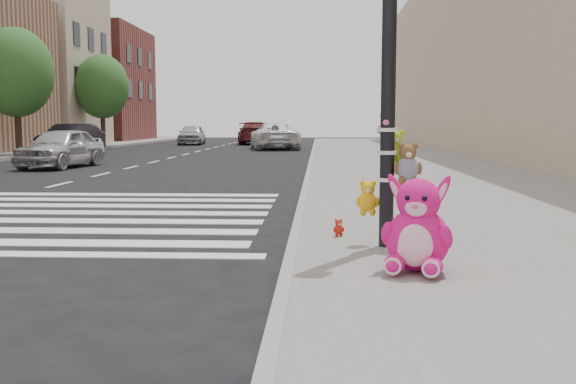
# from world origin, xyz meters

# --- Properties ---
(ground) EXTENTS (120.00, 120.00, 0.00)m
(ground) POSITION_xyz_m (0.00, 0.00, 0.00)
(ground) COLOR black
(ground) RESTS_ON ground
(sidewalk_near) EXTENTS (7.00, 80.00, 0.14)m
(sidewalk_near) POSITION_xyz_m (5.00, 10.00, 0.07)
(sidewalk_near) COLOR slate
(sidewalk_near) RESTS_ON ground
(curb_edge) EXTENTS (0.12, 80.00, 0.15)m
(curb_edge) POSITION_xyz_m (1.55, 10.00, 0.07)
(curb_edge) COLOR gray
(curb_edge) RESTS_ON ground
(bld_far_d) EXTENTS (6.00, 8.00, 10.00)m
(bld_far_d) POSITION_xyz_m (-15.50, 35.00, 5.00)
(bld_far_d) COLOR #BDA891
(bld_far_d) RESTS_ON ground
(bld_far_e) EXTENTS (6.00, 10.00, 9.00)m
(bld_far_e) POSITION_xyz_m (-15.50, 46.00, 4.50)
(bld_far_e) COLOR brown
(bld_far_e) RESTS_ON ground
(bld_near) EXTENTS (5.00, 60.00, 10.00)m
(bld_near) POSITION_xyz_m (10.50, 20.00, 5.00)
(bld_near) COLOR #BDA891
(bld_near) RESTS_ON ground
(signal_pole) EXTENTS (0.72, 0.50, 4.00)m
(signal_pole) POSITION_xyz_m (2.63, 1.82, 1.72)
(signal_pole) COLOR black
(signal_pole) RESTS_ON sidewalk_near
(tree_far_b) EXTENTS (3.20, 3.20, 5.44)m
(tree_far_b) POSITION_xyz_m (-11.20, 22.00, 3.65)
(tree_far_b) COLOR #382619
(tree_far_b) RESTS_ON sidewalk_far
(tree_far_c) EXTENTS (3.20, 3.20, 5.44)m
(tree_far_c) POSITION_xyz_m (-11.20, 33.00, 3.65)
(tree_far_c) COLOR #382619
(tree_far_c) RESTS_ON sidewalk_far
(pink_bunny) EXTENTS (0.72, 0.80, 0.93)m
(pink_bunny) POSITION_xyz_m (2.76, 0.57, 0.52)
(pink_bunny) COLOR #ED1380
(pink_bunny) RESTS_ON sidewalk_near
(red_teddy) EXTENTS (0.17, 0.14, 0.21)m
(red_teddy) POSITION_xyz_m (2.09, 2.40, 0.25)
(red_teddy) COLOR red
(red_teddy) RESTS_ON sidewalk_near
(car_silver_far) EXTENTS (2.03, 4.12, 1.35)m
(car_silver_far) POSITION_xyz_m (-6.84, 15.90, 0.68)
(car_silver_far) COLOR silver
(car_silver_far) RESTS_ON ground
(car_dark_far) EXTENTS (1.86, 4.53, 1.46)m
(car_dark_far) POSITION_xyz_m (-9.80, 24.34, 0.73)
(car_dark_far) COLOR black
(car_dark_far) RESTS_ON ground
(car_white_near) EXTENTS (3.32, 5.71, 1.50)m
(car_white_near) POSITION_xyz_m (-0.69, 31.16, 0.75)
(car_white_near) COLOR silver
(car_white_near) RESTS_ON ground
(car_maroon_near) EXTENTS (2.52, 5.49, 1.55)m
(car_maroon_near) POSITION_xyz_m (-2.67, 39.65, 0.78)
(car_maroon_near) COLOR #58191A
(car_maroon_near) RESTS_ON ground
(car_silver_deep) EXTENTS (1.97, 4.20, 1.39)m
(car_silver_deep) POSITION_xyz_m (-6.85, 38.32, 0.69)
(car_silver_deep) COLOR #B2B1B7
(car_silver_deep) RESTS_ON ground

